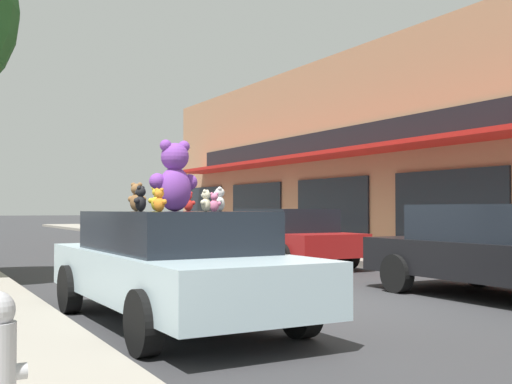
# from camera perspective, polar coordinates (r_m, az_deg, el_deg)

# --- Properties ---
(ground_plane) EXTENTS (260.00, 260.00, 0.00)m
(ground_plane) POSITION_cam_1_polar(r_m,az_deg,el_deg) (9.71, 6.54, -9.75)
(ground_plane) COLOR #333335
(plush_art_car) EXTENTS (2.03, 4.74, 1.36)m
(plush_art_car) POSITION_cam_1_polar(r_m,az_deg,el_deg) (7.87, -7.41, -6.31)
(plush_art_car) COLOR #ADC6D1
(plush_art_car) RESTS_ON ground_plane
(teddy_bear_giant) EXTENTS (0.63, 0.40, 0.86)m
(teddy_bear_giant) POSITION_cam_1_polar(r_m,az_deg,el_deg) (7.73, -7.25, 1.33)
(teddy_bear_giant) COLOR purple
(teddy_bear_giant) RESTS_ON plush_art_car
(teddy_bear_orange) EXTENTS (0.14, 0.18, 0.24)m
(teddy_bear_orange) POSITION_cam_1_polar(r_m,az_deg,el_deg) (6.59, -8.58, -0.74)
(teddy_bear_orange) COLOR orange
(teddy_bear_orange) RESTS_ON plush_art_car
(teddy_bear_white) EXTENTS (0.17, 0.22, 0.30)m
(teddy_bear_white) POSITION_cam_1_polar(r_m,az_deg,el_deg) (7.67, -3.26, -0.67)
(teddy_bear_white) COLOR white
(teddy_bear_white) RESTS_ON plush_art_car
(teddy_bear_red) EXTENTS (0.21, 0.15, 0.27)m
(teddy_bear_red) POSITION_cam_1_polar(r_m,az_deg,el_deg) (9.03, -6.03, -0.86)
(teddy_bear_red) COLOR red
(teddy_bear_red) RESTS_ON plush_art_car
(teddy_bear_cream) EXTENTS (0.16, 0.16, 0.24)m
(teddy_bear_cream) POSITION_cam_1_polar(r_m,az_deg,el_deg) (6.82, -4.48, -0.81)
(teddy_bear_cream) COLOR beige
(teddy_bear_cream) RESTS_ON plush_art_car
(teddy_bear_brown) EXTENTS (0.25, 0.27, 0.38)m
(teddy_bear_brown) POSITION_cam_1_polar(r_m,az_deg,el_deg) (8.69, -10.57, -0.47)
(teddy_bear_brown) COLOR olive
(teddy_bear_brown) RESTS_ON plush_art_car
(teddy_bear_black) EXTENTS (0.21, 0.20, 0.30)m
(teddy_bear_black) POSITION_cam_1_polar(r_m,az_deg,el_deg) (7.62, -10.23, -0.62)
(teddy_bear_black) COLOR black
(teddy_bear_black) RESTS_ON plush_art_car
(teddy_bear_yellow) EXTENTS (0.25, 0.20, 0.34)m
(teddy_bear_yellow) POSITION_cam_1_polar(r_m,az_deg,el_deg) (8.81, -8.79, -0.63)
(teddy_bear_yellow) COLOR yellow
(teddy_bear_yellow) RESTS_ON plush_art_car
(teddy_bear_pink) EXTENTS (0.17, 0.12, 0.22)m
(teddy_bear_pink) POSITION_cam_1_polar(r_m,az_deg,el_deg) (7.41, -3.73, -0.92)
(teddy_bear_pink) COLOR pink
(teddy_bear_pink) RESTS_ON plush_art_car
(parked_car_far_left) EXTENTS (2.10, 4.59, 1.46)m
(parked_car_far_left) POSITION_cam_1_polar(r_m,az_deg,el_deg) (10.62, 21.37, -4.71)
(parked_car_far_left) COLOR black
(parked_car_far_left) RESTS_ON ground_plane
(parked_car_far_center) EXTENTS (1.93, 4.50, 1.39)m
(parked_car_far_center) POSITION_cam_1_polar(r_m,az_deg,el_deg) (15.69, 2.60, -3.89)
(parked_car_far_center) COLOR maroon
(parked_car_far_center) RESTS_ON ground_plane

